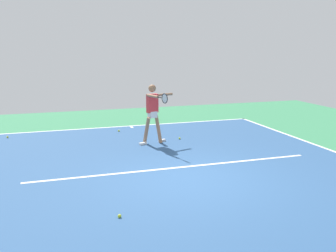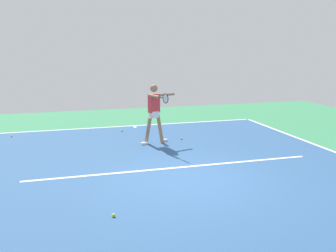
{
  "view_description": "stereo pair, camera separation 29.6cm",
  "coord_description": "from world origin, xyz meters",
  "px_view_note": "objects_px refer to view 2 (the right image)",
  "views": [
    {
      "loc": [
        3.02,
        7.83,
        2.99
      ],
      "look_at": [
        -0.05,
        -1.74,
        0.9
      ],
      "focal_mm": 41.01,
      "sensor_mm": 36.0,
      "label": 1
    },
    {
      "loc": [
        2.74,
        7.92,
        2.99
      ],
      "look_at": [
        -0.05,
        -1.74,
        0.9
      ],
      "focal_mm": 41.01,
      "sensor_mm": 36.0,
      "label": 2
    }
  ],
  "objects_px": {
    "tennis_ball_centre_court": "(122,130)",
    "tennis_ball_by_baseline": "(114,215)",
    "tennis_player": "(155,109)",
    "tennis_ball_by_sideline": "(12,136)",
    "tennis_ball_near_service_line": "(182,138)"
  },
  "relations": [
    {
      "from": "tennis_ball_by_baseline",
      "to": "tennis_ball_by_sideline",
      "type": "bearing_deg",
      "value": -71.29
    },
    {
      "from": "tennis_player",
      "to": "tennis_ball_centre_court",
      "type": "xyz_separation_m",
      "value": [
        0.72,
        -2.01,
        -1.05
      ]
    },
    {
      "from": "tennis_ball_by_sideline",
      "to": "tennis_ball_by_baseline",
      "type": "bearing_deg",
      "value": 108.71
    },
    {
      "from": "tennis_ball_by_baseline",
      "to": "tennis_ball_near_service_line",
      "type": "bearing_deg",
      "value": -119.71
    },
    {
      "from": "tennis_player",
      "to": "tennis_ball_by_sideline",
      "type": "distance_m",
      "value": 5.05
    },
    {
      "from": "tennis_ball_by_baseline",
      "to": "tennis_ball_by_sideline",
      "type": "distance_m",
      "value": 7.55
    },
    {
      "from": "tennis_ball_by_sideline",
      "to": "tennis_ball_near_service_line",
      "type": "bearing_deg",
      "value": 160.48
    },
    {
      "from": "tennis_ball_centre_court",
      "to": "tennis_ball_by_baseline",
      "type": "bearing_deg",
      "value": 79.48
    },
    {
      "from": "tennis_player",
      "to": "tennis_ball_near_service_line",
      "type": "xyz_separation_m",
      "value": [
        -0.96,
        -0.26,
        -1.05
      ]
    },
    {
      "from": "tennis_player",
      "to": "tennis_ball_by_sideline",
      "type": "height_order",
      "value": "tennis_player"
    },
    {
      "from": "tennis_ball_by_sideline",
      "to": "tennis_ball_near_service_line",
      "type": "height_order",
      "value": "same"
    },
    {
      "from": "tennis_player",
      "to": "tennis_ball_near_service_line",
      "type": "bearing_deg",
      "value": 177.91
    },
    {
      "from": "tennis_player",
      "to": "tennis_ball_centre_court",
      "type": "distance_m",
      "value": 2.38
    },
    {
      "from": "tennis_ball_by_sideline",
      "to": "tennis_ball_near_service_line",
      "type": "xyz_separation_m",
      "value": [
        -5.41,
        1.92,
        0.0
      ]
    },
    {
      "from": "tennis_ball_centre_court",
      "to": "tennis_ball_near_service_line",
      "type": "bearing_deg",
      "value": 133.94
    }
  ]
}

